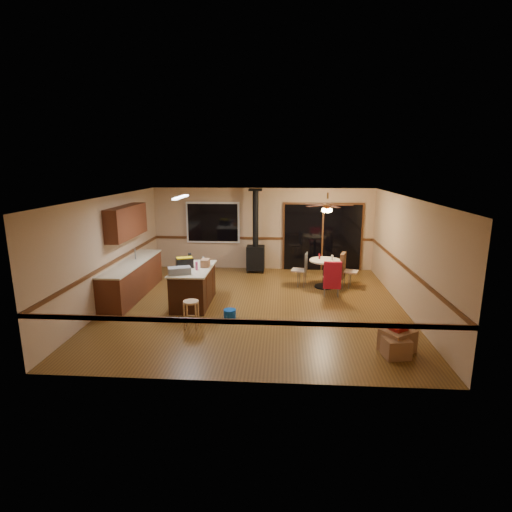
# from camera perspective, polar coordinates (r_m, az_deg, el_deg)

# --- Properties ---
(floor) EXTENTS (7.00, 7.00, 0.00)m
(floor) POSITION_cam_1_polar(r_m,az_deg,el_deg) (9.73, -0.12, -7.01)
(floor) COLOR brown
(floor) RESTS_ON ground
(ceiling) EXTENTS (7.00, 7.00, 0.00)m
(ceiling) POSITION_cam_1_polar(r_m,az_deg,el_deg) (9.17, -0.13, 8.43)
(ceiling) COLOR silver
(ceiling) RESTS_ON ground
(wall_back) EXTENTS (7.00, 0.00, 7.00)m
(wall_back) POSITION_cam_1_polar(r_m,az_deg,el_deg) (12.80, 0.97, 3.88)
(wall_back) COLOR tan
(wall_back) RESTS_ON ground
(wall_front) EXTENTS (7.00, 0.00, 7.00)m
(wall_front) POSITION_cam_1_polar(r_m,az_deg,el_deg) (6.01, -2.46, -6.76)
(wall_front) COLOR tan
(wall_front) RESTS_ON ground
(wall_left) EXTENTS (0.00, 7.00, 7.00)m
(wall_left) POSITION_cam_1_polar(r_m,az_deg,el_deg) (10.22, -20.10, 0.74)
(wall_left) COLOR tan
(wall_left) RESTS_ON ground
(wall_right) EXTENTS (0.00, 7.00, 7.00)m
(wall_right) POSITION_cam_1_polar(r_m,az_deg,el_deg) (9.77, 20.81, 0.15)
(wall_right) COLOR tan
(wall_right) RESTS_ON ground
(chair_rail) EXTENTS (7.00, 7.00, 0.08)m
(chair_rail) POSITION_cam_1_polar(r_m,az_deg,el_deg) (9.44, -0.12, -1.30)
(chair_rail) COLOR #4E2A13
(chair_rail) RESTS_ON ground
(window) EXTENTS (1.72, 0.10, 1.32)m
(window) POSITION_cam_1_polar(r_m,az_deg,el_deg) (12.90, -6.18, 4.77)
(window) COLOR black
(window) RESTS_ON ground
(sliding_door) EXTENTS (2.52, 0.10, 2.10)m
(sliding_door) POSITION_cam_1_polar(r_m,az_deg,el_deg) (12.84, 9.46, 2.60)
(sliding_door) COLOR black
(sliding_door) RESTS_ON ground
(lower_cabinets) EXTENTS (0.60, 3.00, 0.86)m
(lower_cabinets) POSITION_cam_1_polar(r_m,az_deg,el_deg) (10.76, -17.22, -3.24)
(lower_cabinets) COLOR #562716
(lower_cabinets) RESTS_ON ground
(countertop) EXTENTS (0.64, 3.04, 0.04)m
(countertop) POSITION_cam_1_polar(r_m,az_deg,el_deg) (10.64, -17.38, -0.91)
(countertop) COLOR beige
(countertop) RESTS_ON lower_cabinets
(upper_cabinets) EXTENTS (0.35, 2.00, 0.80)m
(upper_cabinets) POSITION_cam_1_polar(r_m,az_deg,el_deg) (10.69, -18.00, 4.68)
(upper_cabinets) COLOR #562716
(upper_cabinets) RESTS_ON ground
(kitchen_island) EXTENTS (0.88, 1.68, 0.90)m
(kitchen_island) POSITION_cam_1_polar(r_m,az_deg,el_deg) (9.80, -8.93, -4.24)
(kitchen_island) COLOR black
(kitchen_island) RESTS_ON ground
(wood_stove) EXTENTS (0.55, 0.50, 2.52)m
(wood_stove) POSITION_cam_1_polar(r_m,az_deg,el_deg) (12.47, -0.06, 0.97)
(wood_stove) COLOR black
(wood_stove) RESTS_ON ground
(ceiling_fan) EXTENTS (0.24, 0.24, 0.55)m
(ceiling_fan) POSITION_cam_1_polar(r_m,az_deg,el_deg) (10.80, 10.15, 6.86)
(ceiling_fan) COLOR brown
(ceiling_fan) RESTS_ON ceiling
(fluorescent_strip) EXTENTS (0.10, 1.20, 0.04)m
(fluorescent_strip) POSITION_cam_1_polar(r_m,az_deg,el_deg) (9.76, -10.71, 8.25)
(fluorescent_strip) COLOR white
(fluorescent_strip) RESTS_ON ceiling
(toolbox_grey) EXTENTS (0.57, 0.44, 0.16)m
(toolbox_grey) POSITION_cam_1_polar(r_m,az_deg,el_deg) (9.20, -10.89, -2.06)
(toolbox_grey) COLOR slate
(toolbox_grey) RESTS_ON kitchen_island
(toolbox_black) EXTENTS (0.45, 0.35, 0.22)m
(toolbox_black) POSITION_cam_1_polar(r_m,az_deg,el_deg) (9.74, -10.16, -0.99)
(toolbox_black) COLOR black
(toolbox_black) RESTS_ON kitchen_island
(toolbox_yellow_lid) EXTENTS (0.42, 0.32, 0.03)m
(toolbox_yellow_lid) POSITION_cam_1_polar(r_m,az_deg,el_deg) (9.71, -10.19, -0.27)
(toolbox_yellow_lid) COLOR gold
(toolbox_yellow_lid) RESTS_ON toolbox_black
(box_on_island) EXTENTS (0.21, 0.28, 0.18)m
(box_on_island) POSITION_cam_1_polar(r_m,az_deg,el_deg) (9.74, -7.26, -1.00)
(box_on_island) COLOR #8E613F
(box_on_island) RESTS_ON kitchen_island
(bottle_dark) EXTENTS (0.09, 0.09, 0.28)m
(bottle_dark) POSITION_cam_1_polar(r_m,az_deg,el_deg) (10.06, -9.43, -0.35)
(bottle_dark) COLOR black
(bottle_dark) RESTS_ON kitchen_island
(bottle_pink) EXTENTS (0.06, 0.06, 0.19)m
(bottle_pink) POSITION_cam_1_polar(r_m,az_deg,el_deg) (9.47, -8.49, -1.41)
(bottle_pink) COLOR #D84C8C
(bottle_pink) RESTS_ON kitchen_island
(bottle_white) EXTENTS (0.06, 0.06, 0.16)m
(bottle_white) POSITION_cam_1_polar(r_m,az_deg,el_deg) (10.09, -7.54, -0.58)
(bottle_white) COLOR white
(bottle_white) RESTS_ON kitchen_island
(bar_stool) EXTENTS (0.35, 0.35, 0.59)m
(bar_stool) POSITION_cam_1_polar(r_m,az_deg,el_deg) (8.45, -9.22, -8.24)
(bar_stool) COLOR tan
(bar_stool) RESTS_ON floor
(blue_bucket) EXTENTS (0.31, 0.31, 0.23)m
(blue_bucket) POSITION_cam_1_polar(r_m,az_deg,el_deg) (8.85, -3.76, -8.34)
(blue_bucket) COLOR #0B43A2
(blue_bucket) RESTS_ON floor
(dining_table) EXTENTS (0.85, 0.85, 0.78)m
(dining_table) POSITION_cam_1_polar(r_m,az_deg,el_deg) (11.11, 9.81, -1.80)
(dining_table) COLOR black
(dining_table) RESTS_ON ground
(glass_red) EXTENTS (0.07, 0.07, 0.15)m
(glass_red) POSITION_cam_1_polar(r_m,az_deg,el_deg) (11.11, 9.05, -0.04)
(glass_red) COLOR #590C14
(glass_red) RESTS_ON dining_table
(glass_cream) EXTENTS (0.06, 0.06, 0.15)m
(glass_cream) POSITION_cam_1_polar(r_m,az_deg,el_deg) (11.00, 10.83, -0.25)
(glass_cream) COLOR beige
(glass_cream) RESTS_ON dining_table
(chair_left) EXTENTS (0.48, 0.47, 0.51)m
(chair_left) POSITION_cam_1_polar(r_m,az_deg,el_deg) (11.12, 6.72, -1.36)
(chair_left) COLOR gray
(chair_left) RESTS_ON ground
(chair_near) EXTENTS (0.44, 0.47, 0.70)m
(chair_near) POSITION_cam_1_polar(r_m,az_deg,el_deg) (10.25, 10.85, -2.70)
(chair_near) COLOR gray
(chair_near) RESTS_ON ground
(chair_right) EXTENTS (0.56, 0.54, 0.70)m
(chair_right) POSITION_cam_1_polar(r_m,az_deg,el_deg) (11.26, 12.43, -1.36)
(chair_right) COLOR gray
(chair_right) RESTS_ON ground
(box_under_window) EXTENTS (0.55, 0.47, 0.39)m
(box_under_window) POSITION_cam_1_polar(r_m,az_deg,el_deg) (12.56, -7.37, -1.55)
(box_under_window) COLOR #8E613F
(box_under_window) RESTS_ON floor
(box_corner_a) EXTENTS (0.71, 0.69, 0.42)m
(box_corner_a) POSITION_cam_1_polar(r_m,az_deg,el_deg) (7.83, 19.53, -11.31)
(box_corner_a) COLOR #8E613F
(box_corner_a) RESTS_ON floor
(box_corner_b) EXTENTS (0.49, 0.44, 0.35)m
(box_corner_b) POSITION_cam_1_polar(r_m,az_deg,el_deg) (7.62, 19.39, -12.26)
(box_corner_b) COLOR #8E613F
(box_corner_b) RESTS_ON floor
(box_small_red) EXTENTS (0.36, 0.35, 0.07)m
(box_small_red) POSITION_cam_1_polar(r_m,az_deg,el_deg) (7.73, 19.67, -9.65)
(box_small_red) COLOR maroon
(box_small_red) RESTS_ON box_corner_a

